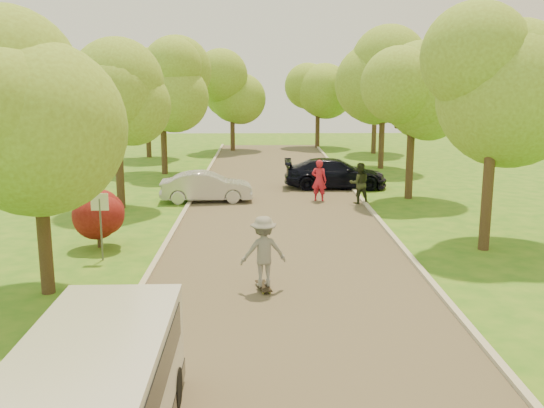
{
  "coord_description": "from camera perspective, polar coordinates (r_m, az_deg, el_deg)",
  "views": [
    {
      "loc": [
        -0.74,
        -14.66,
        5.68
      ],
      "look_at": [
        -0.35,
        6.46,
        1.3
      ],
      "focal_mm": 40.0,
      "sensor_mm": 36.0,
      "label": 1
    }
  ],
  "objects": [
    {
      "name": "road",
      "position": [
        23.37,
        0.78,
        -2.34
      ],
      "size": [
        8.0,
        60.0,
        0.01
      ],
      "primitive_type": "cube",
      "color": "#4C4438",
      "rests_on": "ground"
    },
    {
      "name": "tree_bg_d",
      "position": [
        50.9,
        4.62,
        11.26
      ],
      "size": [
        5.12,
        5.0,
        7.72
      ],
      "color": "#382619",
      "rests_on": "ground"
    },
    {
      "name": "red_shrub",
      "position": [
        21.41,
        -16.09,
        -1.11
      ],
      "size": [
        1.7,
        1.7,
        1.95
      ],
      "color": "#382619",
      "rests_on": "ground"
    },
    {
      "name": "tree_l_midb",
      "position": [
        27.37,
        -14.06,
        9.07
      ],
      "size": [
        4.3,
        4.2,
        6.62
      ],
      "color": "#382619",
      "rests_on": "ground"
    },
    {
      "name": "tree_l_far",
      "position": [
        37.09,
        -10.01,
        11.21
      ],
      "size": [
        4.92,
        4.8,
        7.79
      ],
      "color": "#382619",
      "rests_on": "ground"
    },
    {
      "name": "minivan",
      "position": [
        9.62,
        -16.54,
        -17.61
      ],
      "size": [
        2.15,
        5.33,
        1.98
      ],
      "rotation": [
        0.0,
        0.0,
        0.01
      ],
      "color": "silver",
      "rests_on": "ground"
    },
    {
      "name": "silver_sedan",
      "position": [
        28.6,
        -6.18,
        1.62
      ],
      "size": [
        4.37,
        1.77,
        1.41
      ],
      "primitive_type": "imported",
      "rotation": [
        0.0,
        0.0,
        1.63
      ],
      "color": "#B4B3B8",
      "rests_on": "ground"
    },
    {
      "name": "person_striped",
      "position": [
        28.6,
        4.45,
        2.22
      ],
      "size": [
        0.83,
        0.68,
        1.97
      ],
      "primitive_type": "imported",
      "rotation": [
        0.0,
        0.0,
        2.81
      ],
      "color": "red",
      "rests_on": "ground"
    },
    {
      "name": "curb_left",
      "position": [
        23.58,
        -9.11,
        -2.23
      ],
      "size": [
        0.18,
        60.0,
        0.12
      ],
      "primitive_type": "cube",
      "color": "#B2AD9E",
      "rests_on": "ground"
    },
    {
      "name": "tree_r_mida",
      "position": [
        21.14,
        20.85,
        10.58
      ],
      "size": [
        5.13,
        5.0,
        7.95
      ],
      "color": "#382619",
      "rests_on": "ground"
    },
    {
      "name": "tree_r_far",
      "position": [
        39.47,
        10.82,
        11.72
      ],
      "size": [
        5.33,
        5.2,
        8.34
      ],
      "color": "#382619",
      "rests_on": "ground"
    },
    {
      "name": "tree_r_midb",
      "position": [
        29.59,
        13.49,
        9.84
      ],
      "size": [
        4.51,
        4.4,
        7.01
      ],
      "color": "#382619",
      "rests_on": "ground"
    },
    {
      "name": "tree_bg_b",
      "position": [
        47.51,
        10.01,
        11.36
      ],
      "size": [
        5.12,
        5.0,
        7.95
      ],
      "color": "#382619",
      "rests_on": "ground"
    },
    {
      "name": "tree_l_mida",
      "position": [
        16.63,
        -20.87,
        9.22
      ],
      "size": [
        4.71,
        4.6,
        7.39
      ],
      "color": "#382619",
      "rests_on": "ground"
    },
    {
      "name": "tree_bg_a",
      "position": [
        45.38,
        -11.48,
        11.02
      ],
      "size": [
        5.12,
        5.0,
        7.72
      ],
      "color": "#382619",
      "rests_on": "ground"
    },
    {
      "name": "dark_sedan",
      "position": [
        32.17,
        5.97,
        2.88
      ],
      "size": [
        5.43,
        2.34,
        1.56
      ],
      "primitive_type": "imported",
      "rotation": [
        0.0,
        0.0,
        1.54
      ],
      "color": "black",
      "rests_on": "ground"
    },
    {
      "name": "ground",
      "position": [
        15.74,
        1.73,
        -9.44
      ],
      "size": [
        100.0,
        100.0,
        0.0
      ],
      "primitive_type": "plane",
      "color": "#2D6C19",
      "rests_on": "ground"
    },
    {
      "name": "longboard",
      "position": [
        16.73,
        -0.8,
        -7.74
      ],
      "size": [
        0.48,
        1.03,
        0.12
      ],
      "rotation": [
        0.0,
        0.0,
        3.35
      ],
      "color": "black",
      "rests_on": "ground"
    },
    {
      "name": "person_olive",
      "position": [
        28.2,
        8.22,
        1.94
      ],
      "size": [
        0.98,
        0.79,
        1.91
      ],
      "primitive_type": "imported",
      "rotation": [
        0.0,
        0.0,
        3.22
      ],
      "color": "#29301C",
      "rests_on": "ground"
    },
    {
      "name": "street_sign",
      "position": [
        19.77,
        -15.87,
        -0.76
      ],
      "size": [
        0.55,
        0.06,
        2.17
      ],
      "color": "#59595E",
      "rests_on": "ground"
    },
    {
      "name": "tree_bg_c",
      "position": [
        48.71,
        -3.53,
        10.91
      ],
      "size": [
        4.92,
        4.8,
        7.33
      ],
      "color": "#382619",
      "rests_on": "ground"
    },
    {
      "name": "skateboarder",
      "position": [
        16.42,
        -0.81,
        -4.48
      ],
      "size": [
        1.38,
        0.97,
        1.94
      ],
      "primitive_type": "imported",
      "rotation": [
        0.0,
        0.0,
        3.35
      ],
      "color": "slate",
      "rests_on": "longboard"
    },
    {
      "name": "curb_right",
      "position": [
        23.83,
        10.57,
        -2.13
      ],
      "size": [
        0.18,
        60.0,
        0.12
      ],
      "primitive_type": "cube",
      "color": "#B2AD9E",
      "rests_on": "ground"
    }
  ]
}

